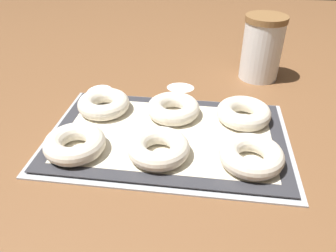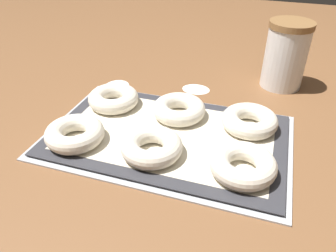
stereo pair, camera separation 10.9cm
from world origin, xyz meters
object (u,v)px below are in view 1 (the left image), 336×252
bagel_front_center (158,148)px  bagel_back_center (173,108)px  flour_canister (262,48)px  bagel_back_right (244,113)px  baking_tray (168,136)px  bagel_front_left (75,144)px  bagel_back_left (104,104)px  bagel_front_right (251,156)px

bagel_front_center → bagel_back_center: size_ratio=1.00×
bagel_front_center → flour_canister: bearing=61.1°
bagel_back_right → flour_canister: flour_canister is taller
flour_canister → bagel_back_right: bearing=-102.4°
baking_tray → bagel_front_center: bearing=-96.0°
bagel_front_left → bagel_back_left: 0.17m
bagel_front_center → bagel_front_right: (0.18, 0.00, 0.00)m
bagel_back_right → baking_tray: bearing=-155.1°
bagel_front_center → bagel_front_left: bearing=-177.1°
bagel_front_left → bagel_back_center: same height
bagel_back_center → bagel_front_right: bearing=-42.4°
bagel_back_center → bagel_back_right: same height
baking_tray → bagel_back_left: bearing=155.9°
baking_tray → bagel_back_right: (0.17, 0.08, 0.03)m
bagel_front_right → bagel_front_center: bearing=-179.9°
bagel_front_center → bagel_back_right: 0.24m
bagel_back_left → bagel_back_center: (0.17, 0.00, 0.00)m
bagel_front_left → bagel_front_center: same height
bagel_back_center → bagel_back_left: bearing=-179.6°
baking_tray → bagel_back_right: bearing=24.9°
bagel_back_left → bagel_back_center: same height
bagel_front_left → flour_canister: flour_canister is taller
bagel_front_left → bagel_front_center: bearing=2.9°
baking_tray → bagel_front_right: (0.17, -0.08, 0.03)m
bagel_back_center → bagel_back_right: (0.17, 0.00, 0.00)m
bagel_front_left → bagel_back_center: 0.25m
bagel_back_right → bagel_front_center: bearing=-138.1°
bagel_back_left → flour_canister: bearing=34.3°
bagel_front_left → bagel_back_left: bearing=86.3°
bagel_front_center → flour_canister: (0.24, 0.43, 0.06)m
baking_tray → bagel_back_center: size_ratio=4.25×
bagel_back_left → bagel_back_right: (0.34, 0.00, 0.00)m
bagel_front_left → flour_canister: bearing=46.9°
bagel_front_center → flour_canister: flour_canister is taller
bagel_back_left → flour_canister: size_ratio=0.69×
bagel_front_right → bagel_back_left: same height
baking_tray → bagel_back_center: (0.00, 0.08, 0.03)m
bagel_front_left → flour_canister: 0.60m
baking_tray → flour_canister: bearing=56.7°
bagel_front_center → baking_tray: bearing=84.0°
bagel_front_center → bagel_back_center: 0.16m
bagel_front_left → bagel_back_right: 0.39m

